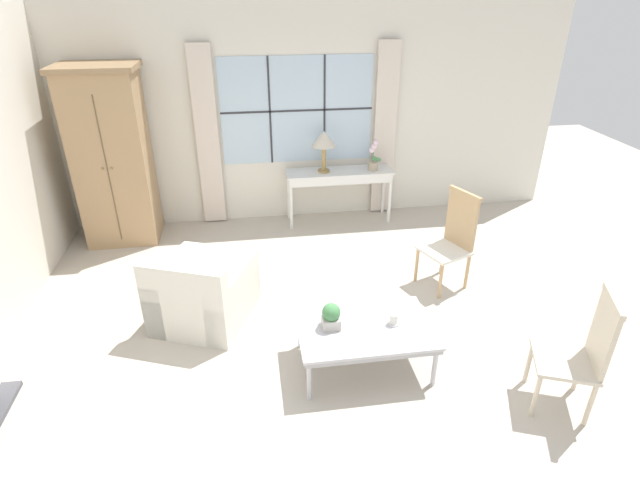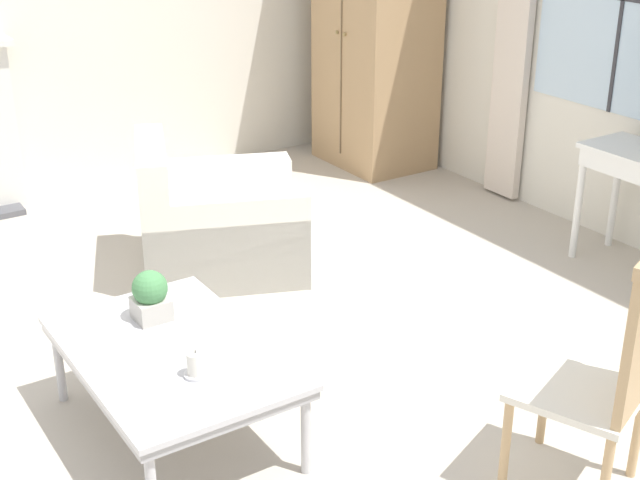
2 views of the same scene
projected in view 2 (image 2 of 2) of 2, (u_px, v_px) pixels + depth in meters
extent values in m
plane|color=#BCB2A3|center=(203.00, 396.00, 4.04)|extent=(14.00, 14.00, 0.00)
cube|color=beige|center=(515.00, 31.00, 5.95)|extent=(0.29, 0.06, 2.31)
cube|color=tan|center=(376.00, 29.00, 6.71)|extent=(0.84, 0.63, 2.10)
cube|color=brown|center=(341.00, 39.00, 6.57)|extent=(0.01, 0.01, 1.76)
sphere|color=#997F4C|center=(337.00, 32.00, 6.59)|extent=(0.03, 0.03, 0.03)
sphere|color=#997F4C|center=(344.00, 34.00, 6.51)|extent=(0.03, 0.03, 0.03)
cylinder|color=white|center=(578.00, 203.00, 5.31)|extent=(0.04, 0.04, 0.69)
cylinder|color=white|center=(615.00, 193.00, 5.47)|extent=(0.04, 0.04, 0.69)
cube|color=silver|center=(222.00, 234.00, 5.23)|extent=(1.09, 1.15, 0.42)
cube|color=silver|center=(152.00, 175.00, 5.00)|extent=(0.81, 0.45, 0.36)
cube|color=silver|center=(217.00, 204.00, 5.48)|extent=(0.52, 0.92, 0.56)
cube|color=silver|center=(227.00, 244.00, 4.92)|extent=(0.52, 0.92, 0.56)
cube|color=white|center=(579.00, 390.00, 3.32)|extent=(0.57, 0.57, 0.03)
cylinder|color=tan|center=(505.00, 446.00, 3.36)|extent=(0.04, 0.04, 0.41)
cylinder|color=tan|center=(544.00, 400.00, 3.65)|extent=(0.04, 0.04, 0.41)
cylinder|color=tan|center=(638.00, 432.00, 3.45)|extent=(0.04, 0.04, 0.41)
cube|color=#BCBCC1|center=(171.00, 351.00, 3.62)|extent=(1.13, 0.75, 0.03)
cube|color=#A0A0A4|center=(172.00, 358.00, 3.64)|extent=(1.11, 0.73, 0.04)
cylinder|color=#BCBCC1|center=(59.00, 362.00, 3.94)|extent=(0.04, 0.04, 0.39)
cylinder|color=#BCBCC1|center=(191.00, 324.00, 4.26)|extent=(0.04, 0.04, 0.39)
cylinder|color=#BCBCC1|center=(306.00, 431.00, 3.47)|extent=(0.04, 0.04, 0.39)
cube|color=#BCB7AD|center=(152.00, 309.00, 3.84)|extent=(0.15, 0.15, 0.10)
sphere|color=#47844C|center=(150.00, 288.00, 3.80)|extent=(0.15, 0.15, 0.15)
cylinder|color=silver|center=(197.00, 374.00, 3.43)|extent=(0.10, 0.10, 0.01)
cylinder|color=silver|center=(196.00, 363.00, 3.41)|extent=(0.07, 0.07, 0.09)
cylinder|color=black|center=(195.00, 351.00, 3.39)|extent=(0.00, 0.00, 0.01)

